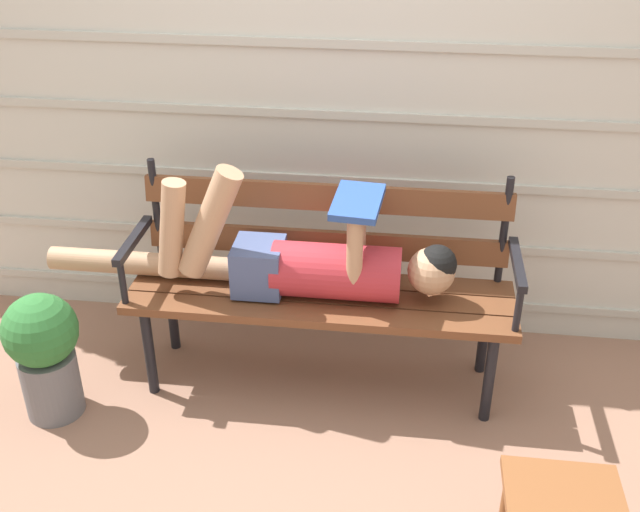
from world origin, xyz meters
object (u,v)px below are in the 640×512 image
park_bench (322,275)px  reclining_person (299,261)px  footstool (560,506)px  potted_plant (44,350)px

park_bench → reclining_person: 0.15m
park_bench → reclining_person: (-0.09, -0.07, 0.10)m
footstool → potted_plant: bearing=165.4°
park_bench → footstool: park_bench is taller
park_bench → footstool: size_ratio=4.35×
park_bench → footstool: (0.87, -0.90, -0.25)m
park_bench → potted_plant: size_ratio=2.88×
potted_plant → footstool: bearing=-14.6°
footstool → reclining_person: bearing=138.9°
reclining_person → potted_plant: reclining_person is taller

